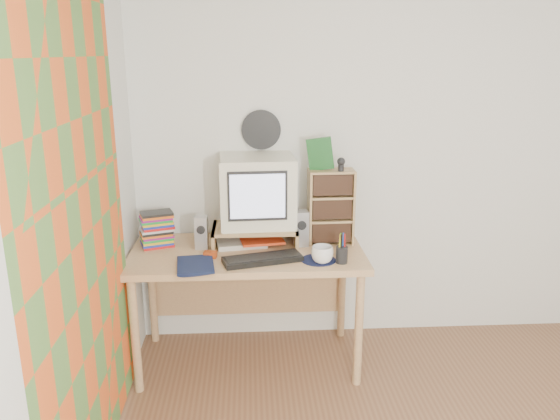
{
  "coord_description": "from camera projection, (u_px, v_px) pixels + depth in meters",
  "views": [
    {
      "loc": [
        -1.01,
        -1.72,
        1.9
      ],
      "look_at": [
        -0.83,
        1.33,
        1.02
      ],
      "focal_mm": 35.0,
      "sensor_mm": 36.0,
      "label": 1
    }
  ],
  "objects": [
    {
      "name": "back_wall",
      "position": [
        403.0,
        156.0,
        3.56
      ],
      "size": [
        3.5,
        0.0,
        3.5
      ],
      "primitive_type": "plane",
      "rotation": [
        1.57,
        0.0,
        0.0
      ],
      "color": "white",
      "rests_on": "floor"
    },
    {
      "name": "left_wall",
      "position": [
        25.0,
        258.0,
        1.79
      ],
      "size": [
        0.0,
        3.5,
        3.5
      ],
      "primitive_type": "plane",
      "rotation": [
        1.57,
        0.0,
        1.57
      ],
      "color": "white",
      "rests_on": "floor"
    },
    {
      "name": "curtain",
      "position": [
        83.0,
        239.0,
        2.28
      ],
      "size": [
        0.0,
        2.2,
        2.2
      ],
      "primitive_type": "plane",
      "rotation": [
        1.57,
        0.0,
        1.57
      ],
      "color": "#E55A20",
      "rests_on": "left_wall"
    },
    {
      "name": "wall_disc",
      "position": [
        261.0,
        130.0,
        3.44
      ],
      "size": [
        0.25,
        0.02,
        0.25
      ],
      "primitive_type": "cylinder",
      "rotation": [
        1.57,
        0.0,
        0.0
      ],
      "color": "black",
      "rests_on": "back_wall"
    },
    {
      "name": "desk",
      "position": [
        247.0,
        267.0,
        3.39
      ],
      "size": [
        1.4,
        0.7,
        0.75
      ],
      "color": "tan",
      "rests_on": "floor"
    },
    {
      "name": "monitor_riser",
      "position": [
        255.0,
        230.0,
        3.36
      ],
      "size": [
        0.52,
        0.3,
        0.12
      ],
      "color": "tan",
      "rests_on": "desk"
    },
    {
      "name": "crt_monitor",
      "position": [
        257.0,
        191.0,
        3.35
      ],
      "size": [
        0.47,
        0.47,
        0.42
      ],
      "primitive_type": "cube",
      "rotation": [
        0.0,
        0.0,
        0.05
      ],
      "color": "silver",
      "rests_on": "monitor_riser"
    },
    {
      "name": "speaker_left",
      "position": [
        202.0,
        232.0,
        3.3
      ],
      "size": [
        0.08,
        0.08,
        0.2
      ],
      "primitive_type": "cube",
      "rotation": [
        0.0,
        0.0,
        -0.06
      ],
      "color": "#A7A6AA",
      "rests_on": "desk"
    },
    {
      "name": "speaker_right",
      "position": [
        301.0,
        228.0,
        3.35
      ],
      "size": [
        0.09,
        0.09,
        0.22
      ],
      "primitive_type": "cube",
      "rotation": [
        0.0,
        0.0,
        0.12
      ],
      "color": "#A7A6AA",
      "rests_on": "desk"
    },
    {
      "name": "keyboard",
      "position": [
        263.0,
        259.0,
        3.11
      ],
      "size": [
        0.47,
        0.26,
        0.03
      ],
      "primitive_type": "cube",
      "rotation": [
        0.0,
        0.0,
        0.26
      ],
      "color": "black",
      "rests_on": "desk"
    },
    {
      "name": "dvd_stack",
      "position": [
        157.0,
        226.0,
        3.33
      ],
      "size": [
        0.22,
        0.18,
        0.26
      ],
      "primitive_type": null,
      "rotation": [
        0.0,
        0.0,
        0.33
      ],
      "color": "brown",
      "rests_on": "desk"
    },
    {
      "name": "cd_rack",
      "position": [
        331.0,
        207.0,
        3.38
      ],
      "size": [
        0.28,
        0.16,
        0.46
      ],
      "primitive_type": "cube",
      "rotation": [
        0.0,
        0.0,
        0.03
      ],
      "color": "tan",
      "rests_on": "desk"
    },
    {
      "name": "mug",
      "position": [
        322.0,
        255.0,
        3.09
      ],
      "size": [
        0.15,
        0.15,
        0.1
      ],
      "primitive_type": "imported",
      "rotation": [
        0.0,
        0.0,
        -0.19
      ],
      "color": "white",
      "rests_on": "desk"
    },
    {
      "name": "diary",
      "position": [
        177.0,
        264.0,
        3.01
      ],
      "size": [
        0.27,
        0.21,
        0.05
      ],
      "primitive_type": "imported",
      "rotation": [
        0.0,
        0.0,
        0.12
      ],
      "color": "#101A3D",
      "rests_on": "desk"
    },
    {
      "name": "mousepad",
      "position": [
        318.0,
        260.0,
        3.14
      ],
      "size": [
        0.25,
        0.25,
        0.0
      ],
      "primitive_type": "cylinder",
      "rotation": [
        0.0,
        0.0,
        0.25
      ],
      "color": "#0F1834",
      "rests_on": "desk"
    },
    {
      "name": "pen_cup",
      "position": [
        342.0,
        252.0,
        3.08
      ],
      "size": [
        0.07,
        0.07,
        0.13
      ],
      "primitive_type": null,
      "rotation": [
        0.0,
        0.0,
        0.02
      ],
      "color": "black",
      "rests_on": "desk"
    },
    {
      "name": "papers",
      "position": [
        249.0,
        241.0,
        3.39
      ],
      "size": [
        0.33,
        0.26,
        0.04
      ],
      "primitive_type": null,
      "rotation": [
        0.0,
        0.0,
        0.16
      ],
      "color": "silver",
      "rests_on": "desk"
    },
    {
      "name": "red_box",
      "position": [
        210.0,
        255.0,
        3.17
      ],
      "size": [
        0.08,
        0.06,
        0.04
      ],
      "primitive_type": "cube",
      "rotation": [
        0.0,
        0.0,
        -0.17
      ],
      "color": "#A93A12",
      "rests_on": "desk"
    },
    {
      "name": "game_box",
      "position": [
        320.0,
        154.0,
        3.29
      ],
      "size": [
        0.15,
        0.05,
        0.19
      ],
      "primitive_type": "cube",
      "rotation": [
        0.0,
        0.0,
        -0.14
      ],
      "color": "#18541F",
      "rests_on": "cd_rack"
    },
    {
      "name": "webcam",
      "position": [
        341.0,
        164.0,
        3.26
      ],
      "size": [
        0.06,
        0.06,
        0.08
      ],
      "primitive_type": null,
      "rotation": [
        0.0,
        0.0,
        -0.14
      ],
      "color": "black",
      "rests_on": "cd_rack"
    }
  ]
}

